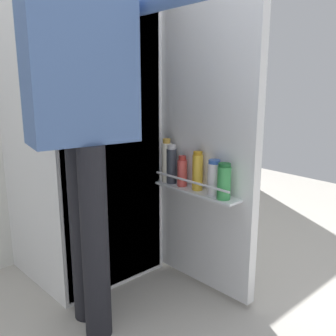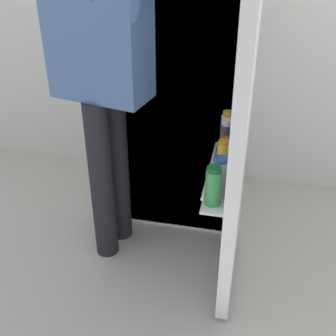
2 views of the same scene
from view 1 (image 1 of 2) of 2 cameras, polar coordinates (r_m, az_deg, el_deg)
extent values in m
plane|color=#B7B2A8|center=(2.19, -2.95, -18.87)|extent=(5.81, 5.81, 0.00)
cube|color=silver|center=(2.64, -17.22, 15.06)|extent=(4.40, 0.10, 2.53)
cube|color=white|center=(2.33, -12.45, 6.44)|extent=(0.66, 0.65, 1.79)
cube|color=white|center=(2.06, -7.84, 5.69)|extent=(0.62, 0.01, 1.75)
cube|color=white|center=(2.09, -8.64, 7.72)|extent=(0.58, 0.09, 0.01)
cube|color=white|center=(2.06, 5.66, 6.01)|extent=(0.06, 0.64, 1.75)
cube|color=white|center=(2.08, 4.01, -3.33)|extent=(0.10, 0.52, 0.01)
cylinder|color=silver|center=(2.03, 3.18, -1.94)|extent=(0.01, 0.50, 0.01)
cylinder|color=#DB4C47|center=(2.13, 2.04, -0.75)|extent=(0.05, 0.05, 0.14)
cylinder|color=#B22D28|center=(2.11, 2.06, 1.42)|extent=(0.04, 0.04, 0.02)
cylinder|color=#333842|center=(2.18, 0.52, 0.27)|extent=(0.06, 0.06, 0.19)
cylinder|color=silver|center=(2.15, 0.52, 3.05)|extent=(0.05, 0.05, 0.03)
cylinder|color=gold|center=(2.06, 4.24, -0.65)|extent=(0.06, 0.06, 0.18)
cylinder|color=#BC8419|center=(2.03, 4.29, 2.12)|extent=(0.05, 0.05, 0.02)
cylinder|color=green|center=(1.93, 7.99, -2.13)|extent=(0.07, 0.07, 0.16)
cylinder|color=#195B28|center=(1.91, 8.08, 0.42)|extent=(0.06, 0.06, 0.02)
cylinder|color=white|center=(1.99, 6.57, -1.60)|extent=(0.07, 0.07, 0.16)
cylinder|color=#335BB2|center=(1.97, 6.65, 0.90)|extent=(0.06, 0.06, 0.02)
cylinder|color=#EDE5CC|center=(2.20, -0.20, 0.79)|extent=(0.05, 0.05, 0.22)
cylinder|color=#B78933|center=(2.17, -0.20, 3.89)|extent=(0.04, 0.04, 0.02)
cylinder|color=#4C7F3D|center=(2.11, -7.62, 9.43)|extent=(0.10, 0.10, 0.11)
cylinder|color=black|center=(1.94, -12.07, -8.96)|extent=(0.12, 0.12, 0.89)
cylinder|color=black|center=(1.80, -10.37, -10.72)|extent=(0.12, 0.12, 0.89)
cube|color=#4C6BA3|center=(1.71, -12.49, 14.03)|extent=(0.48, 0.31, 0.63)
cylinder|color=#4C6BA3|center=(1.92, -14.64, 13.23)|extent=(0.08, 0.08, 0.59)
camera|label=2|loc=(1.70, 64.32, 23.15)|focal=47.36mm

